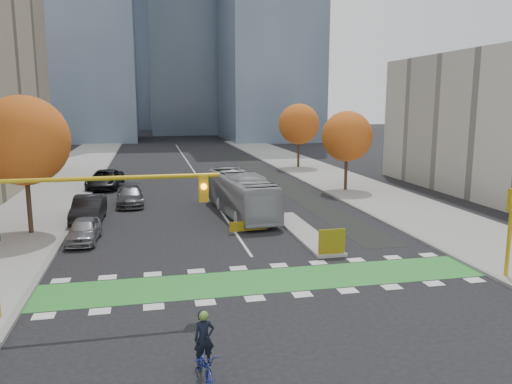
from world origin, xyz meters
name	(u,v)px	position (x,y,z in m)	size (l,w,h in m)	color
ground	(276,293)	(0.00, 0.00, 0.00)	(300.00, 300.00, 0.00)	black
sidewalk_west	(34,207)	(-13.50, 20.00, 0.07)	(7.00, 120.00, 0.15)	gray
sidewalk_east	(371,194)	(13.50, 20.00, 0.07)	(7.00, 120.00, 0.15)	gray
curb_west	(83,205)	(-10.00, 20.00, 0.07)	(0.30, 120.00, 0.16)	gray
curb_east	(332,195)	(10.00, 20.00, 0.07)	(0.30, 120.00, 0.16)	gray
bike_crossing	(268,280)	(0.00, 1.50, 0.01)	(20.00, 3.00, 0.01)	#2D8A30
centre_line	(192,169)	(0.00, 40.00, 0.01)	(0.15, 70.00, 0.01)	silver
bike_lane_paint	(274,179)	(7.50, 30.00, 0.01)	(2.50, 50.00, 0.01)	black
median_island	(303,232)	(4.00, 9.00, 0.08)	(1.60, 10.00, 0.16)	gray
hazard_board	(332,242)	(4.00, 4.20, 0.80)	(1.40, 0.12, 1.30)	yellow
tree_west	(24,141)	(-12.00, 12.00, 5.62)	(5.20, 5.20, 8.22)	#332114
tree_east_near	(347,136)	(12.00, 22.00, 4.86)	(4.40, 4.40, 7.08)	#332114
tree_east_far	(299,124)	(12.50, 38.00, 5.24)	(4.80, 4.80, 7.65)	#332114
traffic_signal_west	(66,209)	(-7.93, -0.51, 4.03)	(8.53, 0.56, 5.20)	#BF9914
traffic_signal_east	(511,219)	(10.50, -0.51, 2.73)	(0.35, 0.43, 4.10)	#BF9914
cyclist	(204,358)	(-3.64, -5.98, 0.70)	(0.87, 1.88, 2.09)	navy
bus	(241,194)	(1.25, 14.75, 1.47)	(2.47, 10.55, 2.94)	#A3A7AB
parked_car_a	(84,230)	(-8.72, 9.74, 0.68)	(1.62, 4.02, 1.37)	gray
parked_car_b	(89,209)	(-9.00, 14.74, 0.86)	(1.83, 5.23, 1.72)	black
parked_car_c	(130,196)	(-6.50, 19.74, 0.71)	(1.99, 4.91, 1.42)	#46474B
parked_car_d	(105,179)	(-9.00, 28.10, 0.84)	(2.77, 6.01, 1.67)	black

